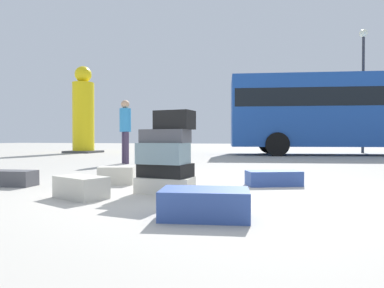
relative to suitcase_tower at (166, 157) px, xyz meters
name	(u,v)px	position (x,y,z in m)	size (l,w,h in m)	color
ground_plane	(194,193)	(0.32, 0.09, -0.43)	(80.00, 80.00, 0.00)	#ADA89E
suitcase_tower	(166,157)	(0.00, 0.00, 0.00)	(0.70, 0.52, 1.00)	beige
suitcase_navy_right_side	(205,204)	(0.76, -1.15, -0.31)	(0.73, 0.43, 0.24)	#334F99
suitcase_charcoal_left_side	(10,178)	(-2.30, -0.06, -0.32)	(0.70, 0.29, 0.22)	#4C4C51
suitcase_navy_foreground_near	(274,178)	(1.25, 0.98, -0.33)	(0.75, 0.34, 0.21)	#334F99
suitcase_cream_upright_blue	(117,175)	(-0.96, 0.53, -0.31)	(0.50, 0.29, 0.25)	beige
suitcase_cream_behind_tower	(81,187)	(-0.79, -0.61, -0.31)	(0.60, 0.34, 0.24)	beige
person_bearded_onlooker	(125,126)	(-2.68, 4.15, 0.57)	(0.30, 0.30, 1.68)	#3F334C
yellow_dummy_statue	(83,114)	(-7.73, 9.79, 1.37)	(1.38, 1.38, 4.05)	yellow
parked_bus	(352,110)	(3.99, 10.91, 1.40)	(10.00, 4.17, 3.15)	#1E4CA5
lamp_post	(363,72)	(4.84, 13.09, 3.32)	(0.36, 0.36, 5.69)	#333338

